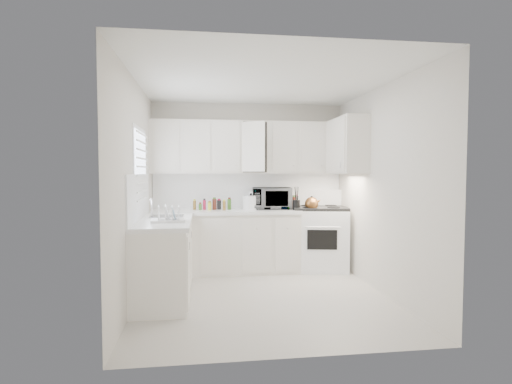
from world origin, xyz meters
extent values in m
plane|color=beige|center=(0.00, 0.00, 0.00)|extent=(3.20, 3.20, 0.00)
plane|color=white|center=(0.00, 0.00, 2.60)|extent=(3.20, 3.20, 0.00)
plane|color=silver|center=(0.00, 1.60, 1.30)|extent=(3.00, 0.00, 3.00)
plane|color=silver|center=(0.00, -1.60, 1.30)|extent=(3.00, 0.00, 3.00)
plane|color=silver|center=(-1.50, 0.00, 1.30)|extent=(0.00, 3.20, 3.20)
plane|color=silver|center=(1.50, 0.00, 1.30)|extent=(0.00, 3.20, 3.20)
cube|color=white|center=(-0.39, 1.29, 0.93)|extent=(2.24, 0.64, 0.05)
cube|color=white|center=(-1.19, 0.20, 0.93)|extent=(0.64, 1.62, 0.05)
cube|color=white|center=(0.00, 1.59, 1.23)|extent=(2.98, 0.02, 0.55)
cube|color=white|center=(-1.49, 0.20, 1.23)|extent=(0.02, 1.60, 0.55)
imported|color=gray|center=(0.34, 1.37, 1.15)|extent=(0.62, 0.38, 0.40)
cylinder|color=white|center=(0.04, 1.43, 1.08)|extent=(0.12, 0.12, 0.27)
cylinder|color=brown|center=(-0.85, 1.42, 1.02)|extent=(0.06, 0.06, 0.13)
cylinder|color=#3F7527|center=(-0.78, 1.33, 1.02)|extent=(0.06, 0.06, 0.13)
cylinder|color=#BA183E|center=(-0.70, 1.42, 1.02)|extent=(0.06, 0.06, 0.13)
cylinder|color=yellow|center=(-0.62, 1.33, 1.02)|extent=(0.06, 0.06, 0.13)
cylinder|color=#592419|center=(-0.55, 1.42, 1.02)|extent=(0.06, 0.06, 0.13)
cylinder|color=black|center=(-0.47, 1.33, 1.02)|extent=(0.06, 0.06, 0.13)
cylinder|color=brown|center=(-0.40, 1.42, 1.02)|extent=(0.06, 0.06, 0.13)
cylinder|color=#3F7527|center=(-0.32, 1.33, 1.02)|extent=(0.06, 0.06, 0.13)
cylinder|color=#BA183E|center=(0.58, 1.46, 1.05)|extent=(0.06, 0.06, 0.19)
cylinder|color=yellow|center=(0.64, 1.40, 1.05)|extent=(0.06, 0.06, 0.19)
cylinder|color=#592419|center=(0.69, 1.46, 1.05)|extent=(0.06, 0.06, 0.19)
cylinder|color=black|center=(0.74, 1.40, 1.05)|extent=(0.06, 0.06, 0.19)
camera|label=1|loc=(-0.73, -4.74, 1.53)|focal=28.06mm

